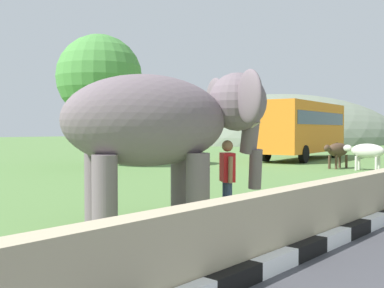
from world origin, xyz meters
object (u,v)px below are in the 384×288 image
at_px(elephant, 165,124).
at_px(cow_mid, 367,151).
at_px(bus_orange, 303,126).
at_px(person_handler, 227,176).
at_px(cow_near, 338,150).

distance_m(elephant, cow_mid, 15.05).
bearing_deg(bus_orange, person_handler, -156.35).
xyz_separation_m(person_handler, cow_near, (13.80, 3.77, -0.06)).
distance_m(elephant, bus_orange, 21.55).
bearing_deg(cow_mid, bus_orange, 48.73).
distance_m(bus_orange, cow_near, 6.85).
relative_size(person_handler, cow_mid, 0.88).
bearing_deg(elephant, cow_near, 12.22).
height_order(person_handler, bus_orange, bus_orange).
bearing_deg(person_handler, elephant, 158.47).
height_order(elephant, cow_mid, elephant).
height_order(bus_orange, cow_mid, bus_orange).
bearing_deg(cow_mid, elephant, -173.07).
bearing_deg(cow_near, cow_mid, -96.92).
xyz_separation_m(elephant, bus_orange, (20.11, 7.75, 0.10)).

